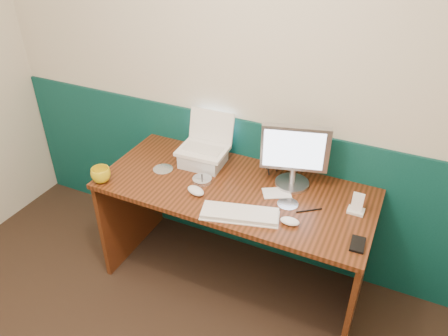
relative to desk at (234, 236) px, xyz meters
The scene contains 19 objects.
back_wall 0.96m from the desk, 109.51° to the left, with size 3.50×0.04×2.50m, color beige.
wainscot 0.40m from the desk, 110.11° to the left, with size 3.48×0.02×1.00m, color #083633.
desk is the anchor object (origin of this frame).
laptop_riser 0.53m from the desk, 152.88° to the left, with size 0.26×0.22×0.09m, color silver.
laptop 0.67m from the desk, 152.88° to the left, with size 0.29×0.23×0.25m, color white, non-canonical shape.
monitor 0.66m from the desk, 30.13° to the left, with size 0.38×0.11×0.38m, color #A5A4A9, non-canonical shape.
keyboard 0.47m from the desk, 60.53° to the right, with size 0.41×0.14×0.02m, color white.
mouse_right 0.58m from the desk, 24.79° to the right, with size 0.10×0.06×0.03m, color white.
mouse_left 0.46m from the desk, 139.40° to the right, with size 0.12×0.07×0.04m, color white.
mug 0.90m from the desk, 159.28° to the right, with size 0.11×0.11×0.09m, color gold.
camcorder 0.55m from the desk, 61.73° to the left, with size 0.09×0.12×0.19m, color #B4B4B9, non-canonical shape.
cd_spindle 0.44m from the desk, behind, with size 0.12×0.12×0.02m, color silver.
cd_loose_a 0.61m from the desk, behind, with size 0.12×0.12×0.00m, color silver.
cd_loose_b 0.50m from the desk, ahead, with size 0.12×0.12×0.00m, color #ACB1BC.
pen 0.59m from the desk, ahead, with size 0.01×0.01×0.14m, color black.
papers 0.45m from the desk, 10.94° to the left, with size 0.16×0.10×0.00m, color white.
dock 0.78m from the desk, ahead, with size 0.09×0.07×0.02m, color white.
music_player 0.82m from the desk, ahead, with size 0.06×0.01×0.10m, color white.
pda 0.86m from the desk, 14.70° to the right, with size 0.07×0.12×0.01m, color black.
Camera 1 is at (0.96, -0.52, 2.22)m, focal length 35.00 mm.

